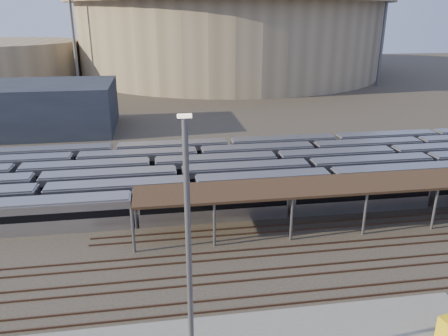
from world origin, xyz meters
name	(u,v)px	position (x,y,z in m)	size (l,w,h in m)	color
ground	(211,252)	(0.00, 0.00, 0.00)	(420.00, 420.00, 0.00)	#383026
subway_trains	(184,176)	(-1.51, 18.50, 1.80)	(126.81, 23.90, 3.60)	#A8A7AB
inspection_shed	(391,183)	(22.00, 4.00, 4.98)	(60.30, 6.00, 5.30)	#5C5B61
empty_tracks	(217,278)	(0.00, -5.00, 0.09)	(170.00, 9.62, 0.18)	#4C3323
stadium	(229,31)	(25.00, 140.00, 16.47)	(124.00, 124.00, 32.50)	gray
service_building	(11,108)	(-35.00, 55.00, 5.00)	(42.00, 20.00, 10.00)	#1E232D
floodlight_0	(72,23)	(-30.00, 110.00, 20.65)	(4.00, 1.00, 38.40)	#5C5B61
floodlight_2	(384,22)	(70.00, 100.00, 20.65)	(4.00, 1.00, 38.40)	#5C5B61
floodlight_3	(140,19)	(-10.00, 160.00, 20.65)	(4.00, 1.00, 38.40)	#5C5B61
yard_light_pole	(189,260)	(-3.38, -16.68, 9.58)	(0.81, 0.36, 18.59)	#5C5B61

